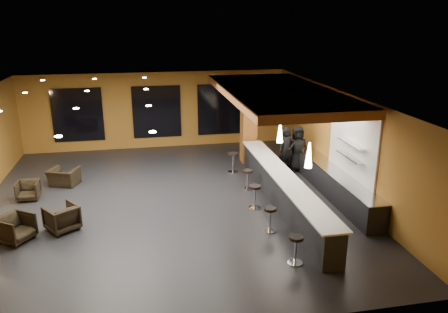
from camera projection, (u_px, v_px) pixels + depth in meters
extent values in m
cube|color=black|center=(168.00, 203.00, 14.63)|extent=(12.00, 13.00, 0.10)
cube|color=black|center=(164.00, 96.00, 13.51)|extent=(12.00, 13.00, 0.10)
cube|color=#976321|center=(157.00, 110.00, 20.18)|extent=(12.00, 0.10, 3.50)
cube|color=#976321|center=(190.00, 257.00, 7.96)|extent=(12.00, 0.10, 3.50)
cube|color=#976321|center=(341.00, 142.00, 15.17)|extent=(0.10, 13.00, 3.50)
cube|color=#A66030|center=(277.00, 93.00, 15.23)|extent=(3.60, 8.00, 0.28)
cube|color=black|center=(78.00, 115.00, 19.46)|extent=(2.20, 0.06, 2.40)
cube|color=black|center=(157.00, 112.00, 20.10)|extent=(2.20, 0.06, 2.40)
cube|color=black|center=(221.00, 109.00, 20.64)|extent=(2.20, 0.06, 2.40)
cube|color=white|center=(353.00, 143.00, 14.15)|extent=(0.06, 3.20, 2.40)
cube|color=black|center=(283.00, 191.00, 14.19)|extent=(0.60, 8.00, 1.00)
cube|color=beige|center=(283.00, 176.00, 14.03)|extent=(0.78, 8.10, 0.05)
cube|color=black|center=(333.00, 183.00, 15.04)|extent=(0.70, 6.00, 0.86)
cube|color=silver|center=(334.00, 171.00, 14.90)|extent=(0.72, 6.00, 0.03)
cube|color=silver|center=(350.00, 157.00, 14.06)|extent=(0.30, 1.50, 0.03)
cube|color=silver|center=(352.00, 143.00, 13.92)|extent=(0.30, 1.50, 0.03)
cube|color=brown|center=(249.00, 121.00, 18.10)|extent=(0.60, 0.60, 3.50)
cone|color=white|center=(309.00, 155.00, 11.75)|extent=(0.20, 0.20, 0.70)
cone|color=white|center=(280.00, 132.00, 14.08)|extent=(0.20, 0.20, 0.70)
cone|color=white|center=(259.00, 115.00, 16.42)|extent=(0.20, 0.20, 0.70)
imported|color=black|center=(286.00, 151.00, 16.95)|extent=(0.74, 0.56, 1.85)
imported|color=black|center=(287.00, 151.00, 17.26)|extent=(0.86, 0.72, 1.61)
imported|color=black|center=(297.00, 149.00, 17.21)|extent=(0.91, 0.60, 1.83)
imported|color=black|center=(16.00, 228.00, 11.97)|extent=(1.14, 1.13, 0.75)
imported|color=black|center=(62.00, 218.00, 12.57)|extent=(1.15, 1.16, 0.76)
imported|color=black|center=(28.00, 190.00, 14.68)|extent=(0.70, 0.72, 0.65)
imported|color=black|center=(64.00, 177.00, 15.93)|extent=(1.21, 1.14, 0.63)
cylinder|color=silver|center=(295.00, 263.00, 10.97)|extent=(0.38, 0.38, 0.03)
cylinder|color=silver|center=(296.00, 251.00, 10.87)|extent=(0.07, 0.07, 0.67)
cylinder|color=black|center=(296.00, 238.00, 10.75)|extent=(0.36, 0.36, 0.08)
cylinder|color=silver|center=(269.00, 231.00, 12.60)|extent=(0.37, 0.37, 0.03)
cylinder|color=silver|center=(270.00, 220.00, 12.49)|extent=(0.07, 0.07, 0.65)
cylinder|color=black|center=(270.00, 209.00, 12.39)|extent=(0.35, 0.35, 0.07)
cylinder|color=silver|center=(255.00, 208.00, 14.11)|extent=(0.40, 0.40, 0.03)
cylinder|color=silver|center=(255.00, 198.00, 14.00)|extent=(0.07, 0.07, 0.69)
cylinder|color=black|center=(255.00, 187.00, 13.88)|extent=(0.38, 0.38, 0.08)
cylinder|color=silver|center=(247.00, 189.00, 15.65)|extent=(0.37, 0.37, 0.03)
cylinder|color=silver|center=(248.00, 180.00, 15.55)|extent=(0.06, 0.06, 0.64)
cylinder|color=black|center=(248.00, 171.00, 15.44)|extent=(0.35, 0.35, 0.07)
cylinder|color=silver|center=(233.00, 172.00, 17.33)|extent=(0.40, 0.40, 0.03)
cylinder|color=silver|center=(233.00, 163.00, 17.22)|extent=(0.07, 0.07, 0.71)
cylinder|color=black|center=(233.00, 154.00, 17.10)|extent=(0.38, 0.38, 0.08)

